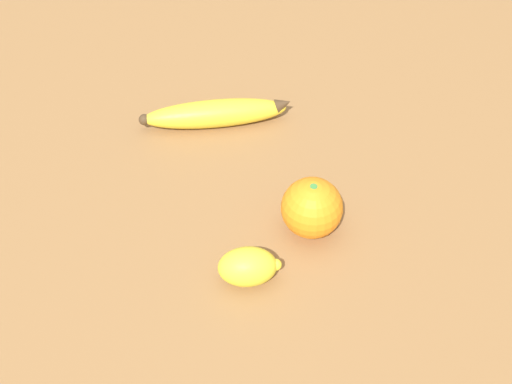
{
  "coord_description": "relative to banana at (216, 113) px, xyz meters",
  "views": [
    {
      "loc": [
        -0.63,
        -0.24,
        0.71
      ],
      "look_at": [
        0.01,
        -0.12,
        0.03
      ],
      "focal_mm": 50.0,
      "sensor_mm": 36.0,
      "label": 1
    }
  ],
  "objects": [
    {
      "name": "orange",
      "position": [
        -0.18,
        -0.16,
        0.02
      ],
      "size": [
        0.08,
        0.08,
        0.08
      ],
      "color": "orange",
      "rests_on": "ground_plane"
    },
    {
      "name": "ground_plane",
      "position": [
        -0.16,
        0.04,
        -0.02
      ],
      "size": [
        3.0,
        3.0,
        0.0
      ],
      "primitive_type": "plane",
      "color": "olive"
    },
    {
      "name": "banana",
      "position": [
        0.0,
        0.0,
        0.0
      ],
      "size": [
        0.11,
        0.22,
        0.04
      ],
      "rotation": [
        0.0,
        0.0,
        5.02
      ],
      "color": "yellow",
      "rests_on": "ground_plane"
    },
    {
      "name": "lemon",
      "position": [
        -0.27,
        -0.1,
        0.0
      ],
      "size": [
        0.07,
        0.08,
        0.05
      ],
      "rotation": [
        0.0,
        0.0,
        4.98
      ],
      "color": "yellow",
      "rests_on": "ground_plane"
    }
  ]
}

